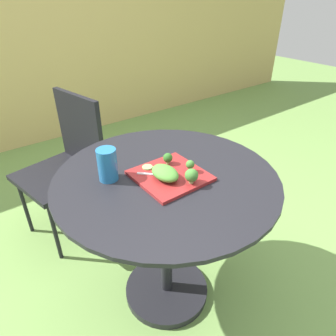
{
  "coord_description": "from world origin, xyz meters",
  "views": [
    {
      "loc": [
        -0.64,
        -0.85,
        1.44
      ],
      "look_at": [
        0.0,
        -0.01,
        0.79
      ],
      "focal_mm": 32.23,
      "sensor_mm": 36.0,
      "label": 1
    }
  ],
  "objects_px": {
    "salad_plate": "(170,176)",
    "fork": "(159,175)",
    "patio_chair": "(69,157)",
    "drinking_glass": "(108,166)"
  },
  "relations": [
    {
      "from": "salad_plate",
      "to": "drinking_glass",
      "type": "xyz_separation_m",
      "value": [
        -0.21,
        0.14,
        0.05
      ]
    },
    {
      "from": "patio_chair",
      "to": "drinking_glass",
      "type": "xyz_separation_m",
      "value": [
        -0.06,
        -0.7,
        0.29
      ]
    },
    {
      "from": "salad_plate",
      "to": "fork",
      "type": "xyz_separation_m",
      "value": [
        -0.04,
        0.02,
        0.01
      ]
    },
    {
      "from": "salad_plate",
      "to": "fork",
      "type": "bearing_deg",
      "value": 156.08
    },
    {
      "from": "patio_chair",
      "to": "salad_plate",
      "type": "distance_m",
      "value": 0.88
    },
    {
      "from": "patio_chair",
      "to": "drinking_glass",
      "type": "height_order",
      "value": "patio_chair"
    },
    {
      "from": "patio_chair",
      "to": "fork",
      "type": "distance_m",
      "value": 0.86
    },
    {
      "from": "patio_chair",
      "to": "fork",
      "type": "relative_size",
      "value": 7.37
    },
    {
      "from": "patio_chair",
      "to": "salad_plate",
      "type": "bearing_deg",
      "value": -79.78
    },
    {
      "from": "drinking_glass",
      "to": "fork",
      "type": "height_order",
      "value": "drinking_glass"
    }
  ]
}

